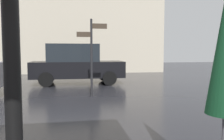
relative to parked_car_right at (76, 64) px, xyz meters
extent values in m
cylinder|color=black|center=(-0.63, -10.49, 0.37)|extent=(0.09, 0.09, 2.75)
cube|color=black|center=(0.08, 0.00, -0.27)|extent=(4.51, 1.72, 0.78)
cube|color=black|center=(-0.15, 0.00, 0.55)|extent=(2.48, 1.58, 0.86)
cylinder|color=black|center=(1.54, 0.86, -0.66)|extent=(0.67, 0.18, 0.67)
cylinder|color=black|center=(1.54, -0.86, -0.66)|extent=(0.67, 0.18, 0.67)
cylinder|color=black|center=(-1.39, 0.86, -0.66)|extent=(0.67, 0.18, 0.67)
cylinder|color=black|center=(-1.39, -0.86, -0.66)|extent=(0.67, 0.18, 0.67)
cylinder|color=black|center=(0.46, -3.41, 0.39)|extent=(0.08, 0.08, 2.77)
cube|color=#33281E|center=(0.74, -3.41, 1.52)|extent=(0.56, 0.04, 0.18)
cube|color=#33281E|center=(0.20, -3.41, 1.22)|extent=(0.52, 0.04, 0.18)
camera|label=1|loc=(-0.31, -11.89, 0.63)|focal=38.00mm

